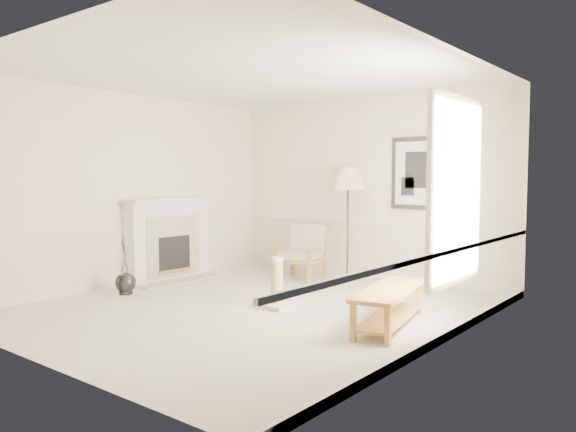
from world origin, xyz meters
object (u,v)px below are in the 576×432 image
object	(u,v)px
armchair	(303,250)
bench	(389,301)
floor_vase	(126,283)
floor_lamp	(348,182)
scratching_post	(277,292)

from	to	relation	value
armchair	bench	xyz separation A→B (m)	(2.49, -1.76, -0.18)
floor_vase	armchair	world-z (taller)	armchair
armchair	floor_lamp	distance (m)	1.31
armchair	floor_lamp	bearing A→B (deg)	22.62
floor_vase	bench	world-z (taller)	floor_vase
bench	scratching_post	distance (m)	1.57
armchair	floor_lamp	size ratio (longest dim) A/B	0.49
floor_vase	bench	size ratio (longest dim) A/B	0.53
floor_lamp	bench	bearing A→B (deg)	-48.50
armchair	bench	bearing A→B (deg)	-46.57
floor_lamp	bench	xyz separation A→B (m)	(1.91, -2.16, -1.28)
floor_lamp	bench	distance (m)	3.15
floor_lamp	scratching_post	world-z (taller)	floor_lamp
floor_vase	scratching_post	world-z (taller)	floor_vase
armchair	scratching_post	distance (m)	2.04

